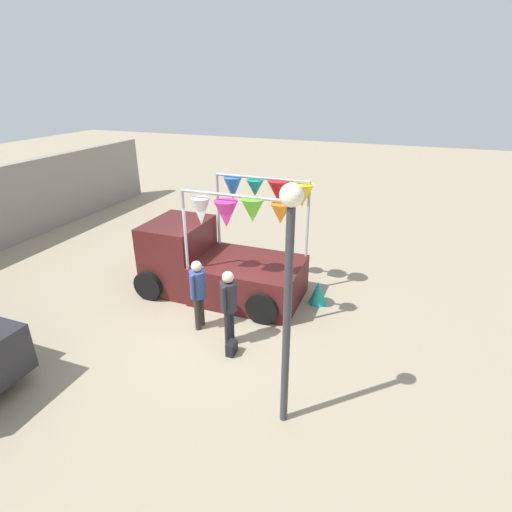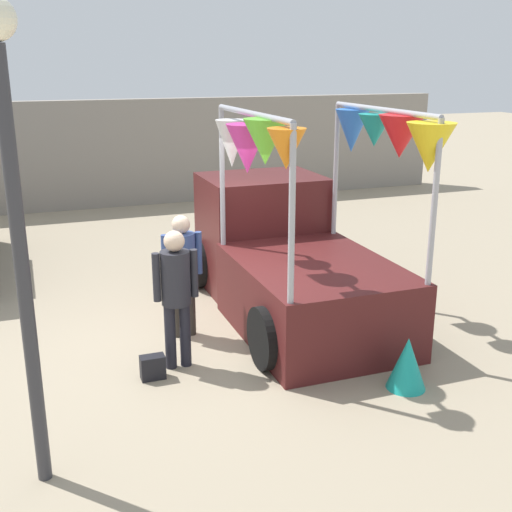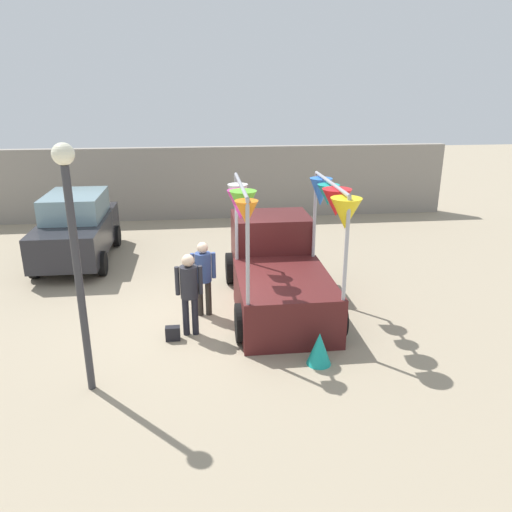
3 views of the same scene
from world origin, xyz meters
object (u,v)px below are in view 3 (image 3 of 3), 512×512
at_px(handbag, 173,333).
at_px(folded_kite_bundle_teal, 319,349).
at_px(person_customer, 189,287).
at_px(parked_car, 77,228).
at_px(street_lamp, 74,237).
at_px(vendor_truck, 277,265).
at_px(person_vendor, 203,272).

relative_size(handbag, folded_kite_bundle_teal, 0.47).
bearing_deg(person_customer, folded_kite_bundle_teal, -31.48).
xyz_separation_m(parked_car, street_lamp, (1.54, -6.53, 1.63)).
bearing_deg(vendor_truck, handbag, -146.64).
height_order(person_customer, street_lamp, street_lamp).
height_order(parked_car, street_lamp, street_lamp).
bearing_deg(street_lamp, parked_car, 103.29).
distance_m(person_vendor, folded_kite_bundle_teal, 3.07).
xyz_separation_m(parked_car, handbag, (2.79, -5.04, -0.80)).
bearing_deg(parked_car, vendor_truck, -34.95).
relative_size(person_customer, folded_kite_bundle_teal, 2.79).
distance_m(vendor_truck, handbag, 2.83).
height_order(vendor_truck, parked_car, vendor_truck).
height_order(street_lamp, folded_kite_bundle_teal, street_lamp).
relative_size(vendor_truck, folded_kite_bundle_teal, 6.95).
distance_m(vendor_truck, street_lamp, 4.91).
xyz_separation_m(vendor_truck, person_vendor, (-1.64, -0.44, 0.07)).
xyz_separation_m(person_vendor, handbag, (-0.64, -1.06, -0.85)).
distance_m(handbag, folded_kite_bundle_teal, 2.87).
bearing_deg(street_lamp, vendor_truck, 40.26).
bearing_deg(vendor_truck, street_lamp, -139.74).
distance_m(person_vendor, handbag, 1.50).
distance_m(street_lamp, folded_kite_bundle_teal, 4.49).
distance_m(parked_car, folded_kite_bundle_teal, 8.26).
xyz_separation_m(person_vendor, folded_kite_bundle_teal, (1.97, -2.24, -0.69)).
relative_size(person_vendor, handbag, 5.84).
bearing_deg(person_vendor, vendor_truck, 14.89).
bearing_deg(person_vendor, street_lamp, -126.52).
distance_m(person_customer, handbag, 0.96).
bearing_deg(parked_car, person_customer, -56.98).
bearing_deg(vendor_truck, parked_car, 145.05).
xyz_separation_m(vendor_truck, street_lamp, (-3.53, -2.99, 1.66)).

